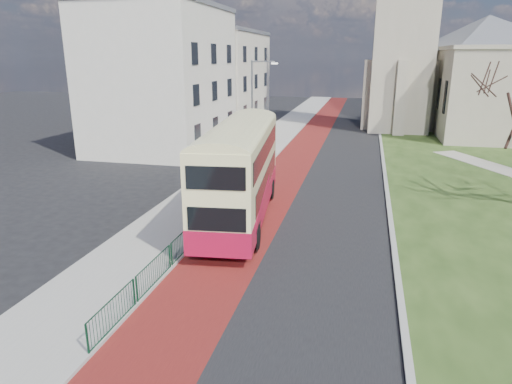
% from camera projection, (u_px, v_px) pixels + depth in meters
% --- Properties ---
extents(ground, '(160.00, 160.00, 0.00)m').
position_uv_depth(ground, '(253.00, 255.00, 20.12)').
color(ground, black).
rests_on(ground, ground).
extents(road_carriageway, '(9.00, 120.00, 0.01)m').
position_uv_depth(road_carriageway, '(327.00, 160.00, 38.41)').
color(road_carriageway, black).
rests_on(road_carriageway, ground).
extents(bus_lane, '(3.40, 120.00, 0.01)m').
position_uv_depth(bus_lane, '(295.00, 158.00, 39.02)').
color(bus_lane, '#591414').
rests_on(bus_lane, ground).
extents(pavement_west, '(4.00, 120.00, 0.12)m').
position_uv_depth(pavement_west, '(252.00, 156.00, 39.85)').
color(pavement_west, gray).
rests_on(pavement_west, ground).
extents(kerb_west, '(0.25, 120.00, 0.13)m').
position_uv_depth(kerb_west, '(275.00, 157.00, 39.40)').
color(kerb_west, '#999993').
rests_on(kerb_west, ground).
extents(kerb_east, '(0.25, 80.00, 0.13)m').
position_uv_depth(kerb_east, '(383.00, 157.00, 39.23)').
color(kerb_east, '#999993').
rests_on(kerb_east, ground).
extents(pedestrian_railing, '(0.07, 24.00, 1.12)m').
position_uv_depth(pedestrian_railing, '(217.00, 210.00, 24.35)').
color(pedestrian_railing, '#0C3821').
rests_on(pedestrian_railing, ground).
extents(gothic_church, '(16.38, 18.00, 40.00)m').
position_uv_depth(gothic_church, '(451.00, 10.00, 48.93)').
color(gothic_church, gray).
rests_on(gothic_church, ground).
extents(street_block_near, '(10.30, 14.30, 13.00)m').
position_uv_depth(street_block_near, '(162.00, 78.00, 41.87)').
color(street_block_near, silver).
rests_on(street_block_near, ground).
extents(street_block_far, '(10.30, 16.30, 11.50)m').
position_uv_depth(street_block_far, '(217.00, 78.00, 56.99)').
color(street_block_far, beige).
rests_on(street_block_far, ground).
extents(streetlamp, '(2.13, 0.18, 8.00)m').
position_uv_depth(streetlamp, '(254.00, 106.00, 36.54)').
color(streetlamp, gray).
rests_on(streetlamp, pavement_west).
extents(bus, '(4.16, 12.30, 5.04)m').
position_uv_depth(bus, '(240.00, 168.00, 23.62)').
color(bus, maroon).
rests_on(bus, ground).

